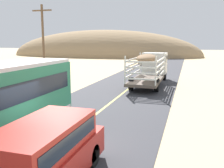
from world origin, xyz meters
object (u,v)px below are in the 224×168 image
(suv_near, at_px, (45,152))
(livestock_truck, at_px, (152,65))
(car_far, at_px, (146,61))
(power_pole_mid, at_px, (43,40))
(boulder_near_shoulder, at_px, (66,71))

(suv_near, height_order, livestock_truck, livestock_truck)
(car_far, height_order, power_pole_mid, power_pole_mid)
(boulder_near_shoulder, bearing_deg, power_pole_mid, -84.18)
(suv_near, relative_size, boulder_near_shoulder, 5.06)
(boulder_near_shoulder, bearing_deg, suv_near, -64.12)
(livestock_truck, relative_size, boulder_near_shoulder, 10.62)
(suv_near, xyz_separation_m, car_far, (-3.45, 38.16, -0.40))
(power_pole_mid, bearing_deg, car_far, 69.27)
(suv_near, bearing_deg, power_pole_mid, 121.80)
(livestock_truck, relative_size, car_far, 2.20)
(livestock_truck, height_order, car_far, livestock_truck)
(car_far, xyz_separation_m, boulder_near_shoulder, (-8.30, -13.94, -0.41))
(suv_near, distance_m, livestock_truck, 19.44)
(livestock_truck, distance_m, car_far, 19.12)
(suv_near, height_order, power_pole_mid, power_pole_mid)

